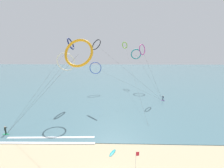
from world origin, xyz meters
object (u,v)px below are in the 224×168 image
(kite_charcoal, at_px, (97,45))
(kite_amber, at_px, (79,53))
(kite_lime, at_px, (125,45))
(surfer_violet, at_px, (163,98))
(kite_magenta, at_px, (142,50))
(kite_cobalt, at_px, (96,68))
(kite_ivory, at_px, (66,62))
(kite_navy, at_px, (71,44))
(surfboard_spare, at_px, (112,153))
(surfer_emerald, at_px, (6,131))
(beach_flag, at_px, (137,157))
(kite_teal, at_px, (136,54))

(kite_charcoal, bearing_deg, kite_amber, -45.31)
(kite_amber, bearing_deg, kite_lime, 88.50)
(surfer_violet, xyz_separation_m, kite_magenta, (-7.07, 3.77, 16.29))
(kite_cobalt, distance_m, kite_magenta, 20.13)
(kite_charcoal, relative_size, kite_ivory, 1.52)
(kite_navy, height_order, surfboard_spare, kite_navy)
(surfer_violet, distance_m, kite_magenta, 18.15)
(surfer_violet, distance_m, kite_amber, 34.77)
(kite_lime, bearing_deg, surfer_emerald, 107.88)
(surfboard_spare, bearing_deg, kite_charcoal, 102.41)
(kite_magenta, xyz_separation_m, beach_flag, (-6.17, -33.24, -15.36))
(kite_charcoal, bearing_deg, surfer_emerald, -81.16)
(kite_cobalt, height_order, beach_flag, kite_cobalt)
(surfer_violet, distance_m, beach_flag, 32.33)
(kite_cobalt, height_order, kite_magenta, kite_magenta)
(kite_magenta, distance_m, kite_lime, 24.58)
(surfer_emerald, height_order, kite_amber, kite_amber)
(kite_charcoal, bearing_deg, kite_lime, 115.51)
(kite_teal, distance_m, beach_flag, 49.54)
(surfer_violet, relative_size, kite_cobalt, 0.06)
(kite_teal, bearing_deg, kite_ivory, 53.09)
(kite_magenta, xyz_separation_m, kite_ivory, (-21.57, -15.04, -3.47))
(kite_charcoal, bearing_deg, surfer_violet, 48.40)
(kite_teal, xyz_separation_m, surfboard_spare, (-9.39, -44.26, -15.55))
(kite_amber, bearing_deg, kite_magenta, 69.79)
(kite_amber, distance_m, kite_teal, 42.48)
(surfer_violet, height_order, surfer_emerald, same)
(kite_ivory, xyz_separation_m, kite_lime, (16.96, 39.00, 6.40))
(kite_magenta, height_order, kite_ivory, kite_magenta)
(kite_lime, xyz_separation_m, beach_flag, (-1.56, -57.20, -18.29))
(kite_charcoal, xyz_separation_m, kite_ivory, (-6.44, -10.16, -4.81))
(surfer_emerald, height_order, surfboard_spare, surfer_emerald)
(kite_charcoal, height_order, beach_flag, kite_charcoal)
(beach_flag, bearing_deg, surfer_emerald, 162.69)
(surfer_emerald, xyz_separation_m, surfboard_spare, (21.07, -4.68, -0.78))
(surfer_emerald, distance_m, kite_navy, 29.29)
(kite_teal, bearing_deg, kite_cobalt, 20.62)
(surfer_violet, xyz_separation_m, surfboard_spare, (-16.60, -26.55, -0.78))
(surfer_emerald, relative_size, kite_cobalt, 0.06)
(kite_ivory, bearing_deg, kite_teal, -123.69)
(kite_lime, bearing_deg, kite_amber, 123.24)
(surfer_emerald, bearing_deg, surfer_violet, -76.85)
(surfer_emerald, distance_m, kite_teal, 52.08)
(kite_magenta, height_order, kite_teal, kite_magenta)
(kite_magenta, bearing_deg, kite_navy, 139.19)
(surfer_violet, relative_size, kite_amber, 0.09)
(kite_lime, bearing_deg, kite_navy, 100.80)
(kite_amber, relative_size, kite_charcoal, 0.75)
(kite_ivory, bearing_deg, kite_amber, 122.74)
(surfer_violet, xyz_separation_m, kite_amber, (-22.50, -21.92, 14.90))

